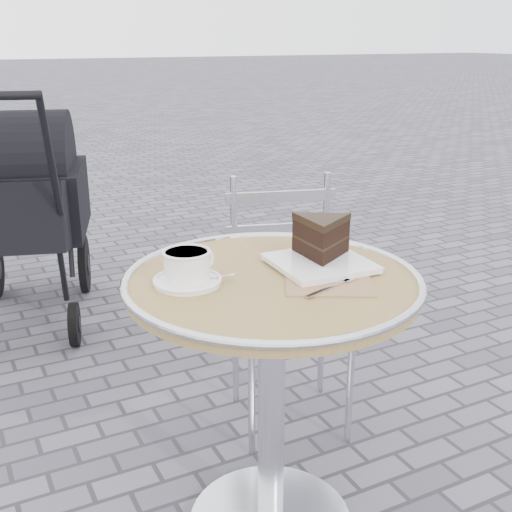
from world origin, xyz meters
name	(u,v)px	position (x,y,z in m)	size (l,w,h in m)	color
cafe_table	(272,340)	(0.00, 0.00, 0.57)	(0.72, 0.72, 0.74)	silver
cappuccino_set	(188,269)	(-0.19, 0.06, 0.77)	(0.18, 0.16, 0.08)	white
cake_plate_set	(322,243)	(0.16, 0.03, 0.79)	(0.28, 0.34, 0.12)	#9E7256
bistro_chair	(285,272)	(0.32, 0.51, 0.52)	(0.47, 0.47, 0.84)	silver
baby_stroller	(24,215)	(-0.34, 1.79, 0.50)	(0.76, 1.15, 1.10)	black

